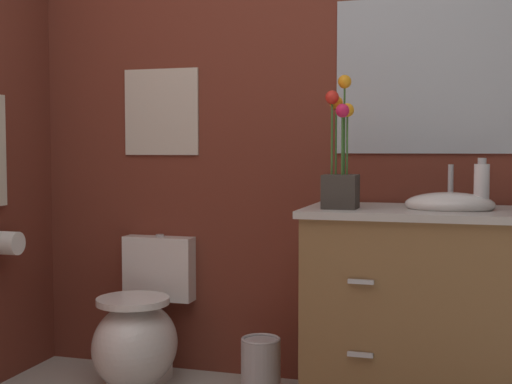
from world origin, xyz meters
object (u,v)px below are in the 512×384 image
(flower_vase, at_px, (341,169))
(toilet_paper_roll, at_px, (9,243))
(soap_bottle, at_px, (482,186))
(wall_mirror, at_px, (425,75))
(trash_bin, at_px, (261,367))
(wall_poster, at_px, (161,112))
(vanity_cabinet, at_px, (418,310))
(toilet, at_px, (140,334))

(flower_vase, xyz_separation_m, toilet_paper_roll, (-1.55, -0.08, -0.36))
(soap_bottle, xyz_separation_m, wall_mirror, (-0.24, 0.30, 0.48))
(flower_vase, height_order, soap_bottle, flower_vase)
(trash_bin, bearing_deg, wall_poster, 155.75)
(soap_bottle, distance_m, wall_mirror, 0.62)
(trash_bin, bearing_deg, soap_bottle, -2.00)
(flower_vase, bearing_deg, wall_poster, 158.61)
(wall_poster, xyz_separation_m, wall_mirror, (1.29, 0.00, 0.14))
(trash_bin, distance_m, wall_poster, 1.34)
(vanity_cabinet, distance_m, wall_mirror, 1.04)
(flower_vase, height_order, toilet_paper_roll, flower_vase)
(vanity_cabinet, xyz_separation_m, wall_poster, (-1.29, 0.29, 0.86))
(vanity_cabinet, bearing_deg, soap_bottle, -2.32)
(soap_bottle, bearing_deg, wall_mirror, 128.69)
(soap_bottle, xyz_separation_m, wall_poster, (-1.53, 0.30, 0.33))
(trash_bin, distance_m, wall_mirror, 1.51)
(trash_bin, distance_m, toilet_paper_roll, 1.31)
(vanity_cabinet, distance_m, toilet_paper_roll, 1.89)
(vanity_cabinet, height_order, wall_mirror, wall_mirror)
(toilet, relative_size, wall_poster, 1.60)
(flower_vase, xyz_separation_m, soap_bottle, (0.56, 0.08, -0.07))
(flower_vase, bearing_deg, vanity_cabinet, 15.65)
(toilet, height_order, toilet_paper_roll, toilet_paper_roll)
(toilet, height_order, vanity_cabinet, vanity_cabinet)
(wall_poster, bearing_deg, trash_bin, -24.25)
(wall_mirror, bearing_deg, flower_vase, -129.37)
(soap_bottle, xyz_separation_m, trash_bin, (-0.93, 0.03, -0.83))
(toilet, bearing_deg, wall_poster, 90.00)
(toilet, height_order, wall_mirror, wall_mirror)
(vanity_cabinet, relative_size, flower_vase, 1.91)
(soap_bottle, height_order, toilet_paper_roll, soap_bottle)
(soap_bottle, distance_m, wall_poster, 1.60)
(toilet, relative_size, soap_bottle, 3.28)
(vanity_cabinet, xyz_separation_m, soap_bottle, (0.24, -0.01, 0.52))
(flower_vase, relative_size, wall_poster, 1.28)
(wall_poster, bearing_deg, wall_mirror, 0.00)
(trash_bin, height_order, wall_poster, wall_poster)
(vanity_cabinet, height_order, flower_vase, flower_vase)
(trash_bin, bearing_deg, wall_mirror, 21.48)
(wall_mirror, height_order, toilet_paper_roll, wall_mirror)
(wall_mirror, xyz_separation_m, toilet_paper_roll, (-1.87, -0.46, -0.77))
(vanity_cabinet, bearing_deg, wall_mirror, 90.52)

